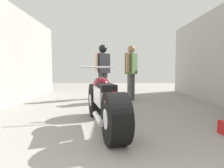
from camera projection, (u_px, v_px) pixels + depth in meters
ground_plane at (119, 115)px, 3.85m from camera, size 18.87×18.87×0.00m
motorcycle_maroon_cruiser at (104, 103)px, 2.98m from camera, size 0.83×2.14×1.00m
mechanic_in_blue at (131, 69)px, 5.66m from camera, size 0.42×0.64×1.66m
mechanic_with_helmet at (103, 66)px, 6.10m from camera, size 0.56×0.56×1.75m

